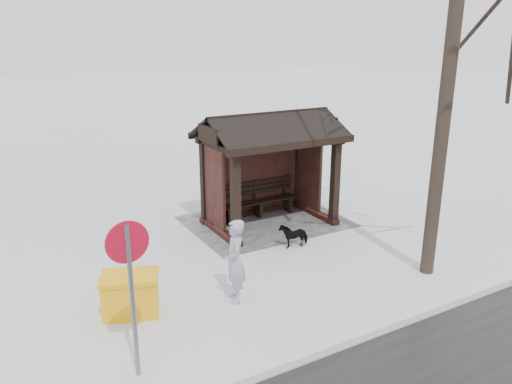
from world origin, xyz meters
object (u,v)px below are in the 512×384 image
bus_shelter (267,146)px  dog (294,235)px  pedestrian (235,261)px  road_sign (129,268)px  grit_bin (131,294)px

bus_shelter → dog: bearing=81.3°
pedestrian → road_sign: 2.82m
pedestrian → dog: pedestrian is taller
grit_bin → pedestrian: bearing=-174.0°
pedestrian → bus_shelter: bearing=162.7°
pedestrian → dog: size_ratio=2.40×
bus_shelter → road_sign: bearing=42.4°
bus_shelter → road_sign: 6.85m
dog → grit_bin: 4.50m
grit_bin → dog: bearing=-144.7°
pedestrian → road_sign: road_sign is taller
pedestrian → grit_bin: (1.91, -0.52, -0.43)m
pedestrian → grit_bin: 2.03m
road_sign → pedestrian: bearing=-154.4°
pedestrian → dog: 2.99m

